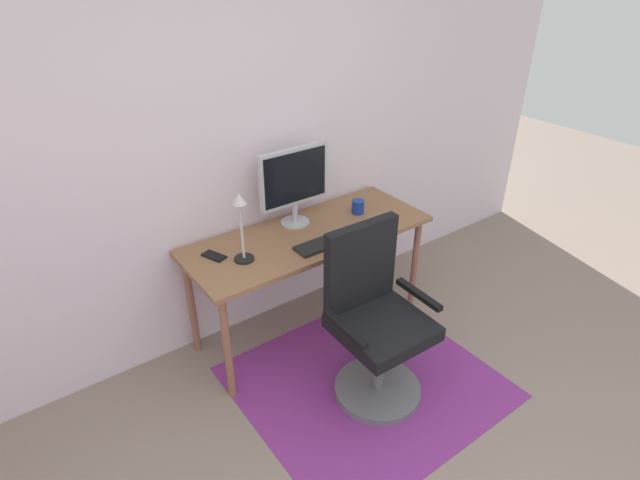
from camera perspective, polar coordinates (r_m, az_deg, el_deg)
The scene contains 10 objects.
wall_back at distance 2.94m, azimuth -13.64°, elevation 10.65°, with size 6.00×0.10×2.60m, color silver.
area_rug at distance 3.13m, azimuth 5.18°, elevation -15.58°, with size 1.40×1.30×0.01m, color #812E81.
desk at distance 3.13m, azimuth -1.21°, elevation -0.38°, with size 1.55×0.59×0.73m.
monitor at distance 3.08m, azimuth -2.93°, elevation 6.75°, with size 0.47×0.18×0.49m.
keyboard at distance 2.98m, azimuth 0.99°, elevation -0.18°, with size 0.43×0.13×0.02m, color black.
computer_mouse at distance 3.14m, azimuth 5.90°, elevation 1.46°, with size 0.06×0.10×0.03m, color white.
coffee_cup at distance 3.32m, azimuth 4.28°, elevation 3.75°, with size 0.08×0.08×0.09m, color navy.
cell_phone at distance 2.91m, azimuth -11.82°, elevation -1.77°, with size 0.07×0.14×0.01m, color black.
desk_lamp at distance 2.73m, azimuth -8.89°, elevation 2.23°, with size 0.11×0.11×0.41m.
office_chair at distance 2.82m, azimuth 6.16°, elevation -9.83°, with size 0.55×0.49×1.02m.
Camera 1 is at (-1.04, -0.39, 2.23)m, focal length 28.48 mm.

